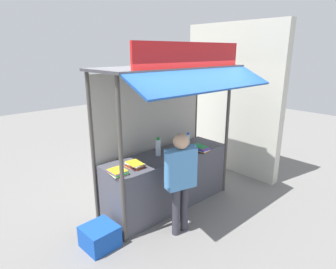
% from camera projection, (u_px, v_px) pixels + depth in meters
% --- Properties ---
extents(ground_plane, '(20.00, 20.00, 0.00)m').
position_uv_depth(ground_plane, '(168.00, 204.00, 5.10)').
color(ground_plane, slate).
extents(stall_counter, '(2.32, 0.70, 0.95)m').
position_uv_depth(stall_counter, '(168.00, 180.00, 4.97)').
color(stall_counter, '#4C4C56').
rests_on(stall_counter, ground).
extents(stall_structure, '(2.52, 1.53, 2.77)m').
position_uv_depth(stall_structure, '(164.00, 112.00, 4.70)').
color(stall_structure, '#4C4742').
rests_on(stall_structure, ground).
extents(water_bottle_rear_center, '(0.07, 0.07, 0.25)m').
position_uv_depth(water_bottle_rear_center, '(181.00, 142.00, 5.07)').
color(water_bottle_rear_center, silver).
rests_on(water_bottle_rear_center, stall_counter).
extents(water_bottle_left, '(0.09, 0.09, 0.32)m').
position_uv_depth(water_bottle_left, '(158.00, 147.00, 4.73)').
color(water_bottle_left, silver).
rests_on(water_bottle_left, stall_counter).
extents(water_bottle_center, '(0.08, 0.08, 0.27)m').
position_uv_depth(water_bottle_center, '(188.00, 140.00, 5.16)').
color(water_bottle_center, silver).
rests_on(water_bottle_center, stall_counter).
extents(magazine_stack_front_right, '(0.23, 0.30, 0.07)m').
position_uv_depth(magazine_stack_front_right, '(135.00, 165.00, 4.28)').
color(magazine_stack_front_right, orange).
rests_on(magazine_stack_front_right, stall_counter).
extents(magazine_stack_mid_right, '(0.19, 0.29, 0.05)m').
position_uv_depth(magazine_stack_mid_right, '(184.00, 153.00, 4.83)').
color(magazine_stack_mid_right, purple).
rests_on(magazine_stack_mid_right, stall_counter).
extents(magazine_stack_far_right, '(0.22, 0.33, 0.09)m').
position_uv_depth(magazine_stack_far_right, '(200.00, 148.00, 4.98)').
color(magazine_stack_far_right, black).
rests_on(magazine_stack_far_right, stall_counter).
extents(magazine_stack_mid_left, '(0.24, 0.28, 0.06)m').
position_uv_depth(magazine_stack_mid_left, '(118.00, 172.00, 4.04)').
color(magazine_stack_mid_left, white).
rests_on(magazine_stack_mid_left, stall_counter).
extents(banana_bunch_leftmost, '(0.11, 0.12, 0.29)m').
position_uv_depth(banana_bunch_leftmost, '(151.00, 96.00, 3.73)').
color(banana_bunch_leftmost, '#332D23').
extents(banana_bunch_inner_right, '(0.09, 0.08, 0.23)m').
position_uv_depth(banana_bunch_inner_right, '(183.00, 88.00, 4.11)').
color(banana_bunch_inner_right, '#332D23').
extents(vendor_person, '(0.59, 0.29, 1.56)m').
position_uv_depth(vendor_person, '(181.00, 175.00, 4.06)').
color(vendor_person, '#383842').
rests_on(vendor_person, ground).
extents(plastic_crate, '(0.47, 0.47, 0.31)m').
position_uv_depth(plastic_crate, '(100.00, 236.00, 3.96)').
color(plastic_crate, '#194CB2').
rests_on(plastic_crate, ground).
extents(neighbour_wall, '(0.20, 2.40, 3.23)m').
position_uv_depth(neighbour_wall, '(231.00, 100.00, 6.25)').
color(neighbour_wall, beige).
rests_on(neighbour_wall, ground).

